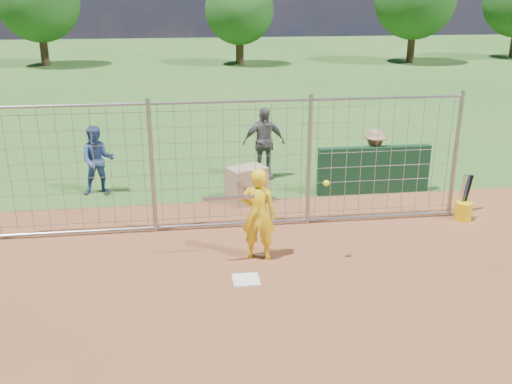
{
  "coord_description": "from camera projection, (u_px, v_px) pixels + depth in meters",
  "views": [
    {
      "loc": [
        -0.95,
        -8.36,
        4.43
      ],
      "look_at": [
        0.3,
        0.8,
        1.15
      ],
      "focal_mm": 40.0,
      "sensor_mm": 36.0,
      "label": 1
    }
  ],
  "objects": [
    {
      "name": "dugout_wall",
      "position": [
        374.0,
        170.0,
        13.02
      ],
      "size": [
        2.6,
        0.2,
        1.1
      ],
      "primitive_type": "cube",
      "color": "#11381E",
      "rests_on": "ground"
    },
    {
      "name": "bystander_b",
      "position": [
        264.0,
        143.0,
        13.96
      ],
      "size": [
        1.09,
        0.54,
        1.8
      ],
      "primitive_type": "imported",
      "rotation": [
        0.0,
        0.0,
        0.09
      ],
      "color": "#515256",
      "rests_on": "ground"
    },
    {
      "name": "home_plate",
      "position": [
        246.0,
        280.0,
        9.22
      ],
      "size": [
        0.43,
        0.43,
        0.02
      ],
      "primitive_type": "cube",
      "color": "silver",
      "rests_on": "ground"
    },
    {
      "name": "ground",
      "position": [
        245.0,
        274.0,
        9.41
      ],
      "size": [
        100.0,
        100.0,
        0.0
      ],
      "primitive_type": "plane",
      "color": "#2D591E",
      "rests_on": "ground"
    },
    {
      "name": "bucket_with_bats",
      "position": [
        463.0,
        209.0,
        11.56
      ],
      "size": [
        0.34,
        0.35,
        0.97
      ],
      "color": "yellow",
      "rests_on": "ground"
    },
    {
      "name": "equipment_bin",
      "position": [
        247.0,
        185.0,
        12.5
      ],
      "size": [
        0.95,
        0.83,
        0.8
      ],
      "primitive_type": "cube",
      "rotation": [
        0.0,
        0.0,
        0.42
      ],
      "color": "tan",
      "rests_on": "ground"
    },
    {
      "name": "bystander_a",
      "position": [
        98.0,
        161.0,
        12.87
      ],
      "size": [
        0.83,
        0.67,
        1.6
      ],
      "primitive_type": "imported",
      "rotation": [
        0.0,
        0.0,
        0.09
      ],
      "color": "navy",
      "rests_on": "ground"
    },
    {
      "name": "batter",
      "position": [
        258.0,
        214.0,
        9.72
      ],
      "size": [
        0.68,
        0.54,
        1.64
      ],
      "primitive_type": "imported",
      "rotation": [
        0.0,
        0.0,
        2.87
      ],
      "color": "yellow",
      "rests_on": "ground"
    },
    {
      "name": "tree_line",
      "position": [
        241.0,
        3.0,
        34.83
      ],
      "size": [
        44.66,
        6.72,
        6.48
      ],
      "color": "#3F2B19",
      "rests_on": "ground"
    },
    {
      "name": "backstop_fence",
      "position": [
        232.0,
        166.0,
        10.85
      ],
      "size": [
        9.08,
        0.08,
        2.6
      ],
      "color": "gray",
      "rests_on": "ground"
    },
    {
      "name": "bystander_c",
      "position": [
        373.0,
        160.0,
        13.13
      ],
      "size": [
        1.08,
        0.9,
        1.46
      ],
      "primitive_type": "imported",
      "rotation": [
        0.0,
        0.0,
        3.59
      ],
      "color": "#9A7154",
      "rests_on": "ground"
    },
    {
      "name": "equipment_in_play",
      "position": [
        252.0,
        194.0,
        9.36
      ],
      "size": [
        2.08,
        0.28,
        0.32
      ],
      "color": "silver",
      "rests_on": "ground"
    }
  ]
}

